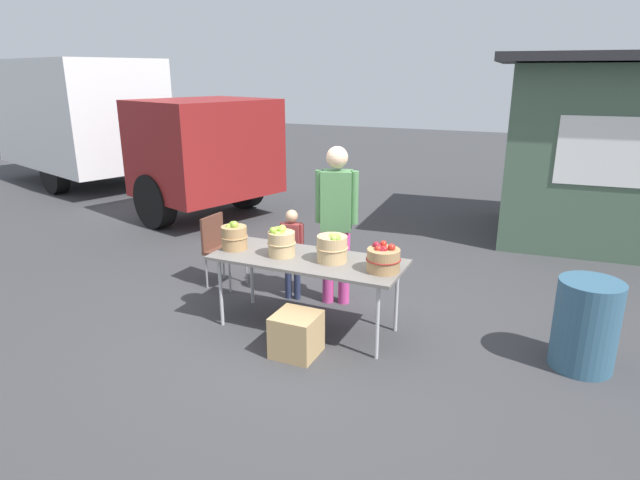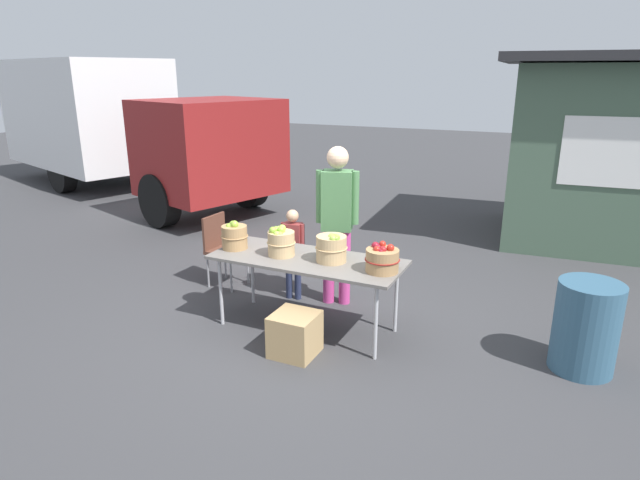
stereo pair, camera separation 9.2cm
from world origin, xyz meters
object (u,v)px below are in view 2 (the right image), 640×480
at_px(market_table, 307,262).
at_px(apple_basket_green_0, 234,235).
at_px(apple_basket_green_1, 281,242).
at_px(vendor_adult, 337,214).
at_px(apple_basket_red_0, 382,259).
at_px(produce_crate, 295,334).
at_px(folding_chair, 222,244).
at_px(trash_barrel, 586,327).
at_px(child_customer, 293,247).
at_px(apple_basket_green_2, 332,248).
at_px(box_truck, 109,121).

distance_m(market_table, apple_basket_green_0, 0.83).
distance_m(apple_basket_green_1, vendor_adult, 0.81).
bearing_deg(apple_basket_red_0, produce_crate, -143.08).
bearing_deg(folding_chair, trash_barrel, -92.31).
relative_size(apple_basket_green_1, trash_barrel, 0.37).
bearing_deg(folding_chair, market_table, -110.93).
height_order(apple_basket_red_0, child_customer, child_customer).
xyz_separation_m(market_table, folding_chair, (-1.45, 0.62, -0.20)).
distance_m(market_table, child_customer, 0.77).
bearing_deg(apple_basket_green_2, apple_basket_red_0, -5.55).
xyz_separation_m(apple_basket_green_2, box_truck, (-7.13, 4.27, 0.60)).
relative_size(apple_basket_green_0, box_truck, 0.04).
distance_m(folding_chair, trash_barrel, 3.98).
height_order(apple_basket_red_0, folding_chair, apple_basket_red_0).
bearing_deg(folding_chair, apple_basket_green_0, -133.71).
bearing_deg(folding_chair, box_truck, 58.18).
distance_m(box_truck, produce_crate, 8.59).
relative_size(apple_basket_red_0, vendor_adult, 0.18).
bearing_deg(apple_basket_green_1, produce_crate, -50.63).
distance_m(apple_basket_green_2, apple_basket_red_0, 0.53).
bearing_deg(trash_barrel, apple_basket_green_1, -173.04).
relative_size(folding_chair, produce_crate, 2.17).
relative_size(vendor_adult, folding_chair, 2.04).
relative_size(apple_basket_green_0, vendor_adult, 0.17).
height_order(box_truck, folding_chair, box_truck).
relative_size(apple_basket_green_1, produce_crate, 0.76).
bearing_deg(apple_basket_green_0, apple_basket_green_1, 0.90).
relative_size(apple_basket_green_2, box_truck, 0.04).
xyz_separation_m(vendor_adult, box_truck, (-6.88, 3.58, 0.46)).
xyz_separation_m(apple_basket_green_0, vendor_adult, (0.82, 0.75, 0.14)).
xyz_separation_m(child_customer, produce_crate, (0.61, -1.13, -0.42)).
bearing_deg(apple_basket_green_0, box_truck, 144.45).
bearing_deg(market_table, vendor_adult, 88.94).
bearing_deg(box_truck, apple_basket_green_2, -12.81).
distance_m(apple_basket_green_0, apple_basket_green_2, 1.07).
relative_size(trash_barrel, produce_crate, 2.03).
bearing_deg(box_truck, apple_basket_green_0, -17.41).
relative_size(apple_basket_green_1, apple_basket_green_2, 0.97).
relative_size(box_truck, folding_chair, 9.29).
bearing_deg(apple_basket_green_0, folding_chair, 134.04).
distance_m(apple_basket_green_2, box_truck, 8.33).
bearing_deg(vendor_adult, folding_chair, -11.68).
bearing_deg(folding_chair, vendor_adult, -84.43).
distance_m(apple_basket_red_0, folding_chair, 2.36).
height_order(market_table, child_customer, child_customer).
relative_size(apple_basket_red_0, box_truck, 0.04).
height_order(apple_basket_green_1, apple_basket_green_2, apple_basket_green_1).
distance_m(apple_basket_green_0, vendor_adult, 1.12).
bearing_deg(child_customer, box_truck, -37.94).
distance_m(market_table, trash_barrel, 2.55).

